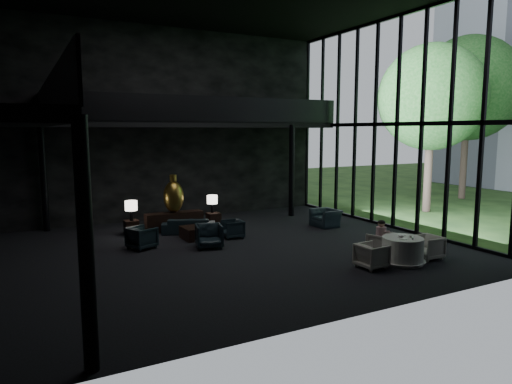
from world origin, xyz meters
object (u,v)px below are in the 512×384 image
coffee_table (197,233)px  dining_chair_west (372,255)px  table_lamp_right (212,200)px  lounge_armchair_east (233,229)px  side_table_left (131,227)px  dining_table (402,252)px  dining_chair_north (382,243)px  side_table_right (214,220)px  bronze_urn (174,196)px  sofa (189,224)px  lounge_armchair_south (209,234)px  window_armchair (326,215)px  dining_chair_east (427,246)px  console (174,221)px  child (381,231)px  lounge_armchair_west (142,236)px  table_lamp_left (131,206)px

coffee_table → dining_chair_west: (3.07, -5.48, 0.15)m
table_lamp_right → lounge_armchair_east: bearing=-93.9°
side_table_left → dining_table: dining_table is taller
table_lamp_right → dining_chair_north: bearing=-65.6°
side_table_right → dining_chair_north: bearing=-65.3°
side_table_left → bronze_urn: bearing=-1.3°
sofa → lounge_armchair_south: 2.33m
side_table_right → dining_chair_west: 7.34m
window_armchair → dining_chair_west: window_armchair is taller
side_table_right → dining_chair_east: bearing=-62.0°
console → child: size_ratio=3.39×
console → table_lamp_right: (1.60, 0.11, 0.68)m
side_table_right → lounge_armchair_west: bearing=-147.7°
dining_chair_east → child: size_ratio=1.16×
console → side_table_left: 1.60m
dining_table → dining_chair_east: bearing=0.2°
side_table_right → sofa: sofa is taller
bronze_urn → table_lamp_right: (1.60, 0.09, -0.28)m
side_table_left → sofa: bearing=-21.0°
dining_table → dining_chair_west: dining_table is taller
console → window_armchair: window_armchair is taller
table_lamp_left → table_lamp_right: 3.20m
coffee_table → window_armchair: bearing=-4.6°
lounge_armchair_east → dining_chair_east: size_ratio=0.85×
side_table_left → dining_table: 9.43m
side_table_right → child: 6.92m
table_lamp_right → lounge_armchair_west: 4.06m
dining_chair_east → child: 1.38m
side_table_right → sofa: (-1.27, -0.69, 0.09)m
lounge_armchair_west → dining_table: lounge_armchair_west is taller
sofa → dining_chair_east: (5.10, -6.50, 0.02)m
sofa → dining_chair_east: dining_chair_east is taller
dining_chair_north → lounge_armchair_east: bearing=-74.8°
bronze_urn → coffee_table: bearing=-80.5°
dining_chair_north → table_lamp_left: bearing=-66.8°
child → side_table_right: bearing=-65.5°
table_lamp_left → lounge_armchair_east: bearing=-34.5°
side_table_left → dining_table: size_ratio=0.41×
lounge_armchair_west → side_table_right: bearing=-81.5°
side_table_right → dining_chair_north: (2.90, -6.30, 0.12)m
console → child: child is taller
lounge_armchair_east → coffee_table: (-1.17, 0.48, -0.10)m
bronze_urn → dining_chair_east: 9.07m
side_table_left → sofa: (1.93, -0.74, 0.09)m
table_lamp_right → sofa: bearing=-147.9°
table_lamp_right → lounge_armchair_south: 3.47m
sofa → dining_chair_east: size_ratio=2.42×
table_lamp_right → lounge_armchair_west: table_lamp_right is taller
window_armchair → dining_chair_north: 4.34m
sofa → window_armchair: (5.18, -1.39, 0.09)m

